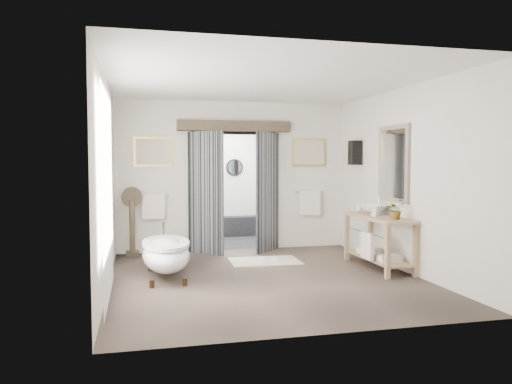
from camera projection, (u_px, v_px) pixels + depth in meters
ground_plane at (265, 278)px, 7.43m from camera, size 5.00×5.00×0.00m
room_shell at (265, 153)px, 7.19m from camera, size 4.52×5.02×2.91m
shower_room at (221, 198)px, 11.25m from camera, size 2.22×2.01×2.51m
back_wall_dressing at (235, 171)px, 9.58m from camera, size 3.82×0.69×2.52m
clawfoot_tub at (166, 254)px, 7.41m from camera, size 0.69×1.54×0.75m
vanity at (378, 237)px, 8.10m from camera, size 0.57×1.60×0.85m
pedestal_mirror at (132, 226)px, 9.12m from camera, size 0.38×0.24×1.28m
rug at (265, 261)px, 8.67m from camera, size 1.22×0.83×0.01m
slippers at (268, 260)px, 8.60m from camera, size 0.35×0.26×0.05m
basin at (373, 210)px, 8.34m from camera, size 0.62×0.62×0.16m
plant at (396, 209)px, 7.61m from camera, size 0.33×0.30×0.31m
soap_bottle_a at (376, 210)px, 8.06m from camera, size 0.12×0.12×0.20m
soap_bottle_b at (359, 208)px, 8.61m from camera, size 0.16×0.16×0.18m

